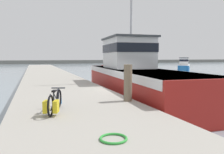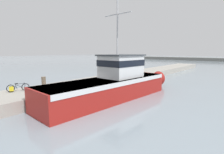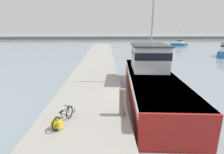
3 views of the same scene
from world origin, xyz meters
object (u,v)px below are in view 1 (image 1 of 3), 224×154
(boat_green_anchored, at_px, (184,66))
(mooring_post, at_px, (128,83))
(bicycle_touring, at_px, (54,103))
(fishing_boat_main, at_px, (132,75))
(boat_blue_far, at_px, (132,64))
(water_bottle_by_bike, at_px, (61,101))

(boat_green_anchored, height_order, mooring_post, boat_green_anchored)
(bicycle_touring, xyz_separation_m, mooring_post, (2.84, 0.92, 0.39))
(mooring_post, bearing_deg, boat_green_anchored, 48.31)
(fishing_boat_main, relative_size, boat_blue_far, 3.20)
(fishing_boat_main, height_order, water_bottle_by_bike, fishing_boat_main)
(boat_blue_far, bearing_deg, boat_green_anchored, 33.91)
(fishing_boat_main, distance_m, boat_blue_far, 45.10)
(boat_green_anchored, height_order, bicycle_touring, boat_green_anchored)
(boat_green_anchored, bearing_deg, bicycle_touring, 87.00)
(boat_blue_far, xyz_separation_m, boat_green_anchored, (0.32, -21.17, 0.06))
(mooring_post, bearing_deg, boat_blue_far, 64.59)
(bicycle_touring, distance_m, water_bottle_by_bike, 1.36)
(mooring_post, xyz_separation_m, water_bottle_by_bike, (-2.48, 0.38, -0.60))
(bicycle_touring, height_order, water_bottle_by_bike, bicycle_touring)
(boat_blue_far, height_order, boat_green_anchored, boat_blue_far)
(boat_green_anchored, distance_m, mooring_post, 33.44)
(boat_blue_far, xyz_separation_m, water_bottle_by_bike, (-24.40, -45.75, 0.16))
(mooring_post, bearing_deg, bicycle_touring, -162.04)
(boat_blue_far, xyz_separation_m, mooring_post, (-21.91, -46.13, 0.76))
(bicycle_touring, relative_size, mooring_post, 1.18)
(boat_green_anchored, bearing_deg, fishing_boat_main, 86.24)
(boat_blue_far, relative_size, mooring_post, 3.42)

